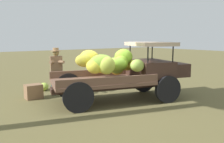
# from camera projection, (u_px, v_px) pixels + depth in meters

# --- Properties ---
(ground_plane) EXTENTS (60.00, 60.00, 0.00)m
(ground_plane) POSITION_uv_depth(u_px,v_px,m) (118.00, 102.00, 7.27)
(ground_plane) COLOR brown
(truck) EXTENTS (4.66, 2.75, 1.87)m
(truck) POSITION_uv_depth(u_px,v_px,m) (126.00, 70.00, 7.43)
(truck) COLOR #3C271F
(truck) RESTS_ON ground
(farmer) EXTENTS (0.54, 0.50, 1.66)m
(farmer) POSITION_uv_depth(u_px,v_px,m) (56.00, 68.00, 8.09)
(farmer) COLOR #374744
(farmer) RESTS_ON ground
(wooden_crate) EXTENTS (0.54, 0.43, 0.47)m
(wooden_crate) POSITION_uv_depth(u_px,v_px,m) (34.00, 91.00, 7.71)
(wooden_crate) COLOR #876344
(wooden_crate) RESTS_ON ground
(loose_banana_bunch) EXTENTS (0.49, 0.60, 0.30)m
(loose_banana_bunch) POSITION_uv_depth(u_px,v_px,m) (44.00, 87.00, 8.92)
(loose_banana_bunch) COLOR #AAC848
(loose_banana_bunch) RESTS_ON ground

